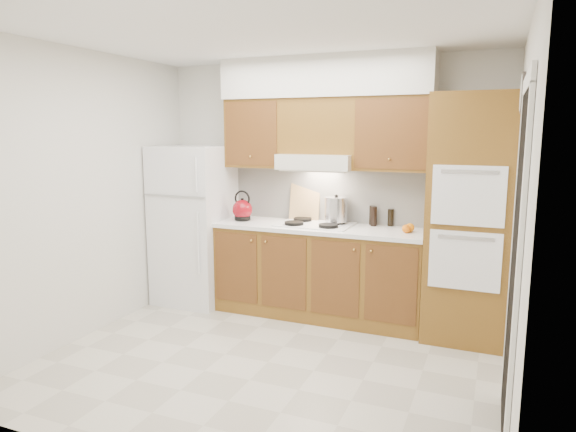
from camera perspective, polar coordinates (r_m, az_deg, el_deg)
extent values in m
plane|color=beige|center=(4.39, -2.25, -15.91)|extent=(3.60, 3.60, 0.00)
plane|color=white|center=(4.03, -2.50, 19.74)|extent=(3.60, 3.60, 0.00)
cube|color=silver|center=(5.40, 4.33, 3.25)|extent=(3.60, 0.02, 2.60)
cube|color=silver|center=(5.03, -21.34, 2.19)|extent=(0.02, 3.00, 2.60)
cube|color=silver|center=(3.65, 24.25, -0.51)|extent=(0.02, 3.00, 2.60)
cube|color=white|center=(5.74, -10.33, -0.95)|extent=(0.75, 0.72, 1.72)
cube|color=brown|center=(5.27, 3.45, -6.31)|extent=(2.11, 0.60, 0.90)
cube|color=white|center=(5.15, 3.47, -1.30)|extent=(2.13, 0.62, 0.04)
cube|color=white|center=(5.38, 4.52, 2.38)|extent=(2.11, 0.03, 0.56)
cube|color=brown|center=(4.84, 19.47, -0.36)|extent=(0.70, 0.65, 2.20)
cube|color=brown|center=(5.48, -3.36, 9.12)|extent=(0.63, 0.33, 0.70)
cube|color=brown|center=(5.03, 11.68, 8.92)|extent=(0.73, 0.33, 0.70)
cube|color=silver|center=(5.17, 3.32, 6.05)|extent=(0.75, 0.45, 0.15)
cube|color=brown|center=(5.22, 3.58, 9.93)|extent=(0.75, 0.33, 0.55)
cube|color=silver|center=(5.21, 4.12, 15.15)|extent=(2.13, 0.36, 0.40)
cube|color=white|center=(5.18, 3.02, -0.94)|extent=(0.74, 0.50, 0.01)
cube|color=black|center=(3.36, 23.91, -5.67)|extent=(0.02, 0.90, 2.10)
cylinder|color=#3F3833|center=(4.16, 24.63, 12.35)|extent=(0.02, 0.30, 0.30)
sphere|color=maroon|center=(5.44, -5.09, 0.71)|extent=(0.28, 0.28, 0.21)
cube|color=tan|center=(5.44, 1.88, 1.63)|extent=(0.33, 0.13, 0.43)
cylinder|color=silver|center=(5.22, 5.36, 0.69)|extent=(0.23, 0.23, 0.24)
cylinder|color=black|center=(5.25, 9.31, 0.09)|extent=(0.06, 0.06, 0.19)
cylinder|color=black|center=(5.18, 9.51, -0.03)|extent=(0.07, 0.07, 0.20)
cylinder|color=black|center=(5.21, 11.33, -0.18)|extent=(0.07, 0.07, 0.17)
sphere|color=orange|center=(4.89, 13.00, -1.39)|extent=(0.10, 0.10, 0.08)
sphere|color=orange|center=(4.95, 13.40, -1.27)|extent=(0.09, 0.09, 0.08)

